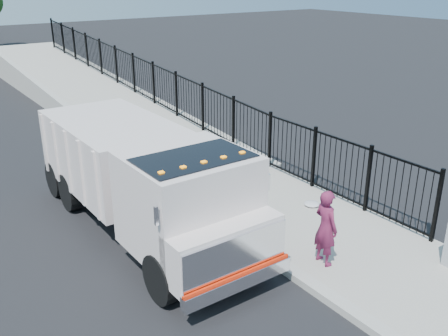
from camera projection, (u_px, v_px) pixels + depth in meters
ground at (261, 254)px, 11.50m from camera, size 120.00×120.00×0.00m
sidewalk at (387, 265)px, 10.98m from camera, size 3.55×12.00×0.12m
curb at (325, 294)px, 9.95m from camera, size 0.30×12.00×0.16m
ramp at (92, 103)px, 24.83m from camera, size 3.95×24.06×3.19m
iron_fence at (154, 97)px, 22.22m from camera, size 0.10×28.00×1.80m
truck at (145, 176)px, 11.96m from camera, size 2.66×7.88×2.69m
worker at (326, 228)px, 10.66m from camera, size 0.45×0.65×1.71m
debris at (312, 204)px, 13.62m from camera, size 0.43×0.43×0.11m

